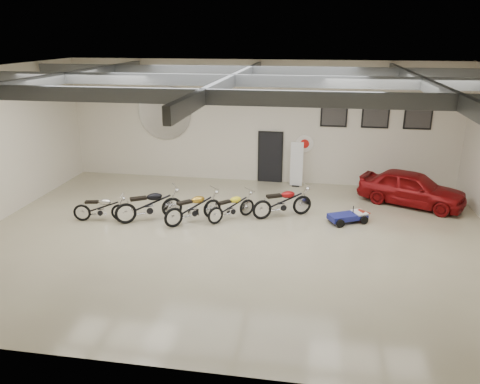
% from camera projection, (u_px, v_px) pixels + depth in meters
% --- Properties ---
extents(floor, '(16.00, 12.00, 0.01)m').
position_uv_depth(floor, '(234.00, 238.00, 14.39)').
color(floor, tan).
rests_on(floor, ground).
extents(ceiling, '(16.00, 12.00, 0.01)m').
position_uv_depth(ceiling, '(233.00, 71.00, 12.77)').
color(ceiling, slate).
rests_on(ceiling, back_wall).
extents(back_wall, '(16.00, 0.02, 5.00)m').
position_uv_depth(back_wall, '(259.00, 123.00, 19.18)').
color(back_wall, beige).
rests_on(back_wall, floor).
extents(ceiling_beams, '(15.80, 11.80, 0.32)m').
position_uv_depth(ceiling_beams, '(233.00, 80.00, 12.85)').
color(ceiling_beams, '#5A5E62').
rests_on(ceiling_beams, ceiling).
extents(door, '(0.92, 0.08, 2.10)m').
position_uv_depth(door, '(270.00, 158.00, 19.52)').
color(door, black).
rests_on(door, back_wall).
extents(logo_plaque, '(2.30, 0.06, 1.16)m').
position_uv_depth(logo_plaque, '(165.00, 113.00, 19.65)').
color(logo_plaque, silver).
rests_on(logo_plaque, back_wall).
extents(poster_left, '(1.05, 0.08, 1.35)m').
position_uv_depth(poster_left, '(334.00, 110.00, 18.49)').
color(poster_left, black).
rests_on(poster_left, back_wall).
extents(poster_mid, '(1.05, 0.08, 1.35)m').
position_uv_depth(poster_mid, '(376.00, 111.00, 18.24)').
color(poster_mid, black).
rests_on(poster_mid, back_wall).
extents(poster_right, '(1.05, 0.08, 1.35)m').
position_uv_depth(poster_right, '(419.00, 112.00, 17.99)').
color(poster_right, black).
rests_on(poster_right, back_wall).
extents(oil_sign, '(0.72, 0.10, 0.72)m').
position_uv_depth(oil_sign, '(305.00, 144.00, 19.10)').
color(oil_sign, white).
rests_on(oil_sign, back_wall).
extents(banner_stand, '(0.52, 0.24, 1.86)m').
position_uv_depth(banner_stand, '(297.00, 164.00, 18.97)').
color(banner_stand, white).
rests_on(banner_stand, floor).
extents(motorcycle_silver, '(1.87, 0.88, 0.93)m').
position_uv_depth(motorcycle_silver, '(100.00, 208.00, 15.58)').
color(motorcycle_silver, silver).
rests_on(motorcycle_silver, floor).
extents(motorcycle_black, '(2.26, 1.71, 1.15)m').
position_uv_depth(motorcycle_black, '(149.00, 204.00, 15.56)').
color(motorcycle_black, silver).
rests_on(motorcycle_black, floor).
extents(motorcycle_gold, '(1.94, 1.87, 1.07)m').
position_uv_depth(motorcycle_gold, '(193.00, 207.00, 15.42)').
color(motorcycle_gold, silver).
rests_on(motorcycle_gold, floor).
extents(motorcycle_yellow, '(1.70, 1.69, 0.95)m').
position_uv_depth(motorcycle_yellow, '(232.00, 206.00, 15.67)').
color(motorcycle_yellow, silver).
rests_on(motorcycle_yellow, floor).
extents(motorcycle_red, '(2.18, 1.55, 1.10)m').
position_uv_depth(motorcycle_red, '(282.00, 202.00, 15.89)').
color(motorcycle_red, silver).
rests_on(motorcycle_red, floor).
extents(go_kart, '(1.72, 1.36, 0.57)m').
position_uv_depth(go_kart, '(351.00, 214.00, 15.54)').
color(go_kart, navy).
rests_on(go_kart, floor).
extents(vintage_car, '(2.92, 4.03, 1.27)m').
position_uv_depth(vintage_car, '(412.00, 188.00, 17.01)').
color(vintage_car, maroon).
rests_on(vintage_car, floor).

